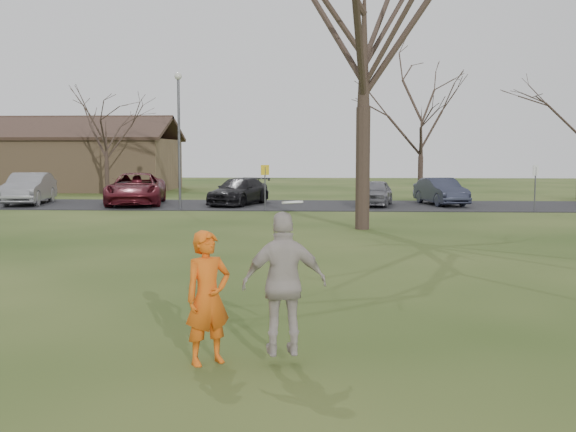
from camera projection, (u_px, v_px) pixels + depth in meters
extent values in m
plane|color=#1E380F|center=(272.00, 359.00, 8.93)|extent=(120.00, 120.00, 0.00)
cube|color=black|center=(311.00, 205.00, 33.78)|extent=(62.00, 6.50, 0.04)
imported|color=#E25A12|center=(208.00, 298.00, 8.67)|extent=(0.75, 0.70, 1.71)
imported|color=gray|center=(29.00, 188.00, 34.24)|extent=(2.36, 4.97, 1.57)
imported|color=#56141D|center=(136.00, 189.00, 33.88)|extent=(3.52, 6.03, 1.58)
imported|color=black|center=(239.00, 191.00, 33.91)|extent=(3.10, 4.88, 1.32)
imported|color=slate|center=(375.00, 193.00, 33.34)|extent=(2.15, 3.93, 1.27)
imported|color=#292D3E|center=(441.00, 191.00, 33.81)|extent=(2.33, 4.27, 1.33)
imported|color=#B6A9A3|center=(284.00, 284.00, 8.55)|extent=(1.13, 0.63, 1.82)
cylinder|color=white|center=(293.00, 202.00, 8.55)|extent=(0.27, 0.27, 0.07)
cube|color=#8C6D4C|center=(28.00, 165.00, 47.60)|extent=(20.00, 8.00, 3.50)
cube|color=#33231C|center=(13.00, 128.00, 45.32)|extent=(20.60, 4.40, 1.78)
cube|color=#33231C|center=(39.00, 129.00, 49.40)|extent=(20.60, 4.40, 1.78)
cube|color=#38281E|center=(27.00, 118.00, 47.29)|extent=(20.60, 0.45, 0.20)
cylinder|color=#47474C|center=(179.00, 145.00, 31.33)|extent=(0.12, 0.12, 6.00)
sphere|color=beige|center=(178.00, 76.00, 31.03)|extent=(0.34, 0.34, 0.34)
cylinder|color=#47474C|center=(265.00, 189.00, 30.81)|extent=(0.06, 0.06, 2.00)
cube|color=yellow|center=(265.00, 170.00, 30.73)|extent=(0.35, 0.35, 0.45)
cylinder|color=#47474C|center=(535.00, 190.00, 30.18)|extent=(0.06, 0.06, 2.00)
cube|color=silver|center=(536.00, 170.00, 30.09)|extent=(0.35, 0.35, 0.45)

